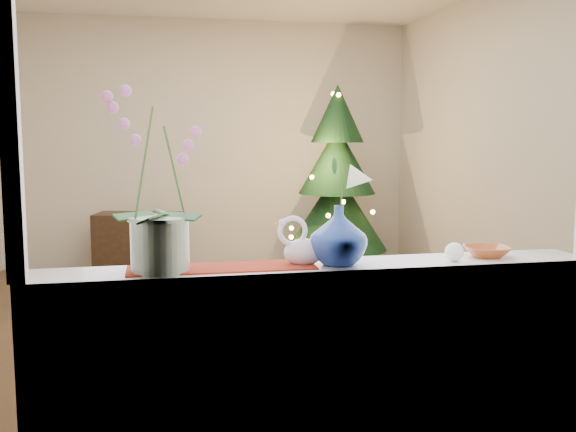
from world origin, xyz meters
The scene contains 16 objects.
ground centered at (0.00, 0.00, 0.00)m, with size 5.00×5.00×0.00m, color #352315.
wall_back centered at (0.00, 2.50, 1.35)m, with size 4.50×0.10×2.70m, color beige.
wall_front centered at (0.00, -2.50, 1.35)m, with size 4.50×0.10×2.70m, color beige.
wall_right centered at (2.25, 0.00, 1.35)m, with size 0.10×5.00×2.70m, color beige.
window_apron centered at (0.00, -2.46, 0.44)m, with size 2.20×0.08×0.88m, color white.
windowsill centered at (0.00, -2.37, 0.90)m, with size 2.20×0.26×0.04m, color white.
window_frame centered at (0.00, -2.47, 1.70)m, with size 2.22×0.06×1.60m, color white, non-canonical shape.
runner centered at (-0.38, -2.37, 0.92)m, with size 0.70×0.20×0.01m, color maroon.
orchid_pot centered at (-0.61, -2.39, 1.25)m, with size 0.23×0.23×0.67m, color white, non-canonical shape.
swan centered at (-0.06, -2.36, 1.01)m, with size 0.21×0.10×0.18m, color silver, non-canonical shape.
blue_vase centered at (0.07, -2.39, 1.05)m, with size 0.25×0.25×0.26m, color navy.
lily centered at (0.07, -2.39, 1.28)m, with size 0.15×0.08×0.20m, color white, non-canonical shape.
paperweight centered at (0.53, -2.42, 0.96)m, with size 0.07×0.07×0.07m, color white.
amber_dish centered at (0.71, -2.36, 0.94)m, with size 0.16×0.16×0.04m, color #A34C24.
xmas_tree centered at (1.26, 1.78, 0.98)m, with size 1.07×1.07×1.96m, color black, non-canonical shape.
side_table centered at (-0.81, 2.03, 0.32)m, with size 0.85×0.42×0.63m, color black.
Camera 1 is at (-0.62, -4.73, 1.40)m, focal length 40.00 mm.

